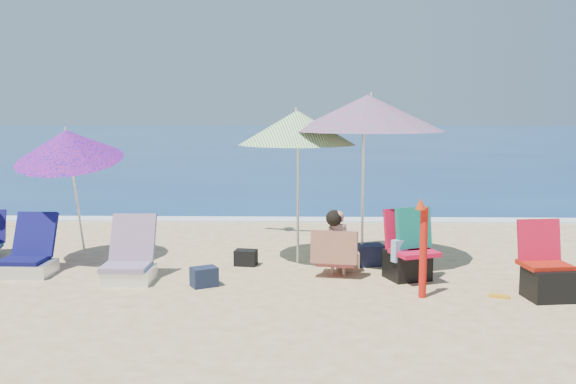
{
  "coord_description": "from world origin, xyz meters",
  "views": [
    {
      "loc": [
        -0.1,
        -7.25,
        2.16
      ],
      "look_at": [
        -0.3,
        1.0,
        1.1
      ],
      "focal_mm": 39.69,
      "sensor_mm": 36.0,
      "label": 1
    }
  ],
  "objects_px": {
    "chair_rainbow": "(130,264)",
    "person_center": "(336,244)",
    "umbrella_turquoise": "(368,113)",
    "umbrella_striped": "(297,128)",
    "furled_umbrella": "(423,243)",
    "chair_navy": "(30,259)",
    "umbrella_blue": "(68,145)",
    "camp_chair_left": "(547,276)",
    "camp_chair_right": "(408,253)"
  },
  "relations": [
    {
      "from": "chair_rainbow",
      "to": "person_center",
      "type": "relative_size",
      "value": 0.93
    },
    {
      "from": "umbrella_turquoise",
      "to": "person_center",
      "type": "relative_size",
      "value": 2.8
    },
    {
      "from": "umbrella_striped",
      "to": "umbrella_turquoise",
      "type": "bearing_deg",
      "value": -4.93
    },
    {
      "from": "umbrella_striped",
      "to": "furled_umbrella",
      "type": "xyz_separation_m",
      "value": [
        1.47,
        -1.67,
        -1.28
      ]
    },
    {
      "from": "umbrella_turquoise",
      "to": "person_center",
      "type": "bearing_deg",
      "value": -124.59
    },
    {
      "from": "umbrella_turquoise",
      "to": "person_center",
      "type": "height_order",
      "value": "umbrella_turquoise"
    },
    {
      "from": "chair_navy",
      "to": "chair_rainbow",
      "type": "relative_size",
      "value": 0.96
    },
    {
      "from": "umbrella_turquoise",
      "to": "umbrella_striped",
      "type": "xyz_separation_m",
      "value": [
        -0.97,
        0.08,
        -0.2
      ]
    },
    {
      "from": "umbrella_blue",
      "to": "furled_umbrella",
      "type": "xyz_separation_m",
      "value": [
        4.67,
        -1.58,
        -1.04
      ]
    },
    {
      "from": "furled_umbrella",
      "to": "camp_chair_left",
      "type": "xyz_separation_m",
      "value": [
        1.44,
        0.01,
        -0.38
      ]
    },
    {
      "from": "umbrella_blue",
      "to": "camp_chair_right",
      "type": "height_order",
      "value": "umbrella_blue"
    },
    {
      "from": "chair_navy",
      "to": "chair_rainbow",
      "type": "bearing_deg",
      "value": -12.18
    },
    {
      "from": "umbrella_turquoise",
      "to": "umbrella_striped",
      "type": "bearing_deg",
      "value": 175.07
    },
    {
      "from": "umbrella_blue",
      "to": "camp_chair_right",
      "type": "bearing_deg",
      "value": -9.59
    },
    {
      "from": "furled_umbrella",
      "to": "umbrella_striped",
      "type": "bearing_deg",
      "value": 131.38
    },
    {
      "from": "camp_chair_left",
      "to": "chair_navy",
      "type": "bearing_deg",
      "value": 171.67
    },
    {
      "from": "umbrella_turquoise",
      "to": "person_center",
      "type": "xyz_separation_m",
      "value": [
        -0.45,
        -0.65,
        -1.7
      ]
    },
    {
      "from": "furled_umbrella",
      "to": "person_center",
      "type": "height_order",
      "value": "furled_umbrella"
    },
    {
      "from": "chair_navy",
      "to": "person_center",
      "type": "height_order",
      "value": "person_center"
    },
    {
      "from": "camp_chair_left",
      "to": "camp_chair_right",
      "type": "height_order",
      "value": "camp_chair_right"
    },
    {
      "from": "umbrella_striped",
      "to": "camp_chair_right",
      "type": "relative_size",
      "value": 2.31
    },
    {
      "from": "camp_chair_left",
      "to": "chair_rainbow",
      "type": "bearing_deg",
      "value": 172.77
    },
    {
      "from": "chair_rainbow",
      "to": "furled_umbrella",
      "type": "bearing_deg",
      "value": -10.19
    },
    {
      "from": "umbrella_turquoise",
      "to": "chair_rainbow",
      "type": "relative_size",
      "value": 3.0
    },
    {
      "from": "chair_rainbow",
      "to": "camp_chair_left",
      "type": "xyz_separation_m",
      "value": [
        5.02,
        -0.64,
        0.05
      ]
    },
    {
      "from": "furled_umbrella",
      "to": "camp_chair_right",
      "type": "height_order",
      "value": "furled_umbrella"
    },
    {
      "from": "umbrella_turquoise",
      "to": "camp_chair_left",
      "type": "height_order",
      "value": "umbrella_turquoise"
    },
    {
      "from": "furled_umbrella",
      "to": "chair_navy",
      "type": "relative_size",
      "value": 1.48
    },
    {
      "from": "chair_rainbow",
      "to": "camp_chair_right",
      "type": "xyz_separation_m",
      "value": [
        3.56,
        0.15,
        0.13
      ]
    },
    {
      "from": "chair_rainbow",
      "to": "chair_navy",
      "type": "bearing_deg",
      "value": 167.82
    },
    {
      "from": "camp_chair_right",
      "to": "umbrella_turquoise",
      "type": "bearing_deg",
      "value": 120.84
    },
    {
      "from": "umbrella_blue",
      "to": "furled_umbrella",
      "type": "distance_m",
      "value": 5.03
    },
    {
      "from": "furled_umbrella",
      "to": "camp_chair_right",
      "type": "distance_m",
      "value": 0.85
    },
    {
      "from": "furled_umbrella",
      "to": "person_center",
      "type": "xyz_separation_m",
      "value": [
        -0.95,
        0.94,
        -0.22
      ]
    },
    {
      "from": "umbrella_striped",
      "to": "camp_chair_left",
      "type": "relative_size",
      "value": 2.46
    },
    {
      "from": "umbrella_turquoise",
      "to": "camp_chair_right",
      "type": "height_order",
      "value": "umbrella_turquoise"
    },
    {
      "from": "umbrella_turquoise",
      "to": "umbrella_striped",
      "type": "distance_m",
      "value": 0.99
    },
    {
      "from": "umbrella_striped",
      "to": "chair_navy",
      "type": "xyz_separation_m",
      "value": [
        -3.53,
        -0.72,
        -1.71
      ]
    },
    {
      "from": "chair_rainbow",
      "to": "camp_chair_left",
      "type": "relative_size",
      "value": 0.92
    },
    {
      "from": "furled_umbrella",
      "to": "chair_rainbow",
      "type": "distance_m",
      "value": 3.67
    },
    {
      "from": "camp_chair_right",
      "to": "furled_umbrella",
      "type": "bearing_deg",
      "value": -87.72
    },
    {
      "from": "camp_chair_left",
      "to": "person_center",
      "type": "distance_m",
      "value": 2.56
    },
    {
      "from": "chair_rainbow",
      "to": "person_center",
      "type": "distance_m",
      "value": 2.67
    },
    {
      "from": "umbrella_striped",
      "to": "chair_rainbow",
      "type": "xyz_separation_m",
      "value": [
        -2.12,
        -1.02,
        -1.7
      ]
    },
    {
      "from": "umbrella_blue",
      "to": "chair_navy",
      "type": "xyz_separation_m",
      "value": [
        -0.33,
        -0.63,
        -1.47
      ]
    },
    {
      "from": "chair_rainbow",
      "to": "camp_chair_left",
      "type": "height_order",
      "value": "camp_chair_left"
    },
    {
      "from": "umbrella_turquoise",
      "to": "umbrella_blue",
      "type": "xyz_separation_m",
      "value": [
        -4.17,
        -0.0,
        -0.44
      ]
    },
    {
      "from": "person_center",
      "to": "chair_rainbow",
      "type": "bearing_deg",
      "value": -173.72
    },
    {
      "from": "furled_umbrella",
      "to": "chair_navy",
      "type": "distance_m",
      "value": 5.11
    },
    {
      "from": "umbrella_striped",
      "to": "chair_rainbow",
      "type": "bearing_deg",
      "value": -154.3
    }
  ]
}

